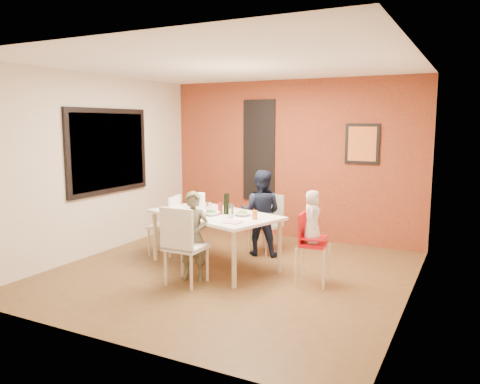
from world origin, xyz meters
The scene contains 35 objects.
ground centered at (0.00, 0.00, 0.00)m, with size 4.50×4.50×0.00m, color brown.
ceiling centered at (0.00, 0.00, 2.70)m, with size 4.50×4.50×0.02m, color white.
wall_back centered at (0.00, 2.25, 1.35)m, with size 4.50×0.02×2.70m, color beige.
wall_front centered at (0.00, -2.25, 1.35)m, with size 4.50×0.02×2.70m, color beige.
wall_left centered at (-2.25, 0.00, 1.35)m, with size 0.02×4.50×2.70m, color beige.
wall_right centered at (2.25, 0.00, 1.35)m, with size 0.02×4.50×2.70m, color beige.
brick_accent_wall centered at (0.00, 2.23, 1.35)m, with size 4.50×0.02×2.70m, color maroon.
picture_window_frame centered at (-2.22, 0.20, 1.55)m, with size 0.05×1.70×1.30m, color black.
picture_window_pane centered at (-2.21, 0.20, 1.55)m, with size 0.02×1.55×1.15m, color black.
glassblock_strip centered at (-0.60, 2.21, 1.50)m, with size 0.55×0.03×1.70m, color silver.
glassblock_surround centered at (-0.60, 2.21, 1.50)m, with size 0.60×0.03×1.76m, color black.
art_print_frame centered at (1.20, 2.21, 1.65)m, with size 0.54×0.03×0.64m, color black.
art_print_canvas centered at (1.20, 2.19, 1.65)m, with size 0.44×0.01×0.54m, color orange.
dining_table centered at (-0.33, 0.18, 0.68)m, with size 2.02×1.51×0.75m.
chair_near centered at (-0.28, -0.69, 0.55)m, with size 0.46×0.46×0.98m.
chair_far centered at (0.02, 1.23, 0.49)m, with size 0.51×0.51×0.88m.
chair_left centered at (-1.26, 0.38, 0.50)m, with size 0.49×0.49×0.89m.
high_chair centered at (1.06, 0.12, 0.53)m, with size 0.41×0.41×0.88m.
child_near centered at (-0.28, -0.44, 0.57)m, with size 0.41×0.27×1.13m, color brown.
child_far centered at (0.00, 0.99, 0.64)m, with size 0.63×0.49×1.29m, color black.
toddler centered at (1.09, 0.12, 0.84)m, with size 0.32×0.21×0.65m, color silver.
plate_near_left centered at (-0.83, -0.02, 0.76)m, with size 0.23×0.23×0.01m, color white.
plate_far_mid centered at (-0.20, 0.47, 0.76)m, with size 0.22×0.22×0.01m, color white.
plate_near_right centered at (0.18, -0.24, 0.76)m, with size 0.21×0.21×0.01m, color white.
plate_far_left centered at (-0.79, 0.59, 0.76)m, with size 0.24×0.24×0.01m, color silver.
salad_bowl_a centered at (-0.30, 0.03, 0.78)m, with size 0.21×0.21×0.05m, color white.
salad_bowl_b centered at (0.10, 0.19, 0.78)m, with size 0.22×0.22×0.05m, color white.
wine_bottle centered at (-0.15, 0.20, 0.89)m, with size 0.08×0.08×0.29m, color black.
wine_glass_a centered at (-0.32, 0.00, 0.84)m, with size 0.06×0.06×0.18m, color white.
wine_glass_b centered at (0.01, 0.03, 0.84)m, with size 0.06×0.06×0.18m, color white.
paper_towel_roll centered at (-0.58, 0.22, 0.88)m, with size 0.11×0.11×0.26m, color white.
condiment_red centered at (-0.23, 0.14, 0.83)m, with size 0.04×0.04×0.16m, color red.
condiment_green centered at (-0.09, 0.17, 0.82)m, with size 0.03×0.03×0.13m, color #3A7C29.
condiment_brown centered at (-0.21, 0.16, 0.83)m, with size 0.04×0.04×0.15m, color brown.
sippy_cup centered at (0.34, 0.06, 0.81)m, with size 0.07×0.07×0.11m, color orange.
Camera 1 is at (2.85, -5.28, 1.98)m, focal length 35.00 mm.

